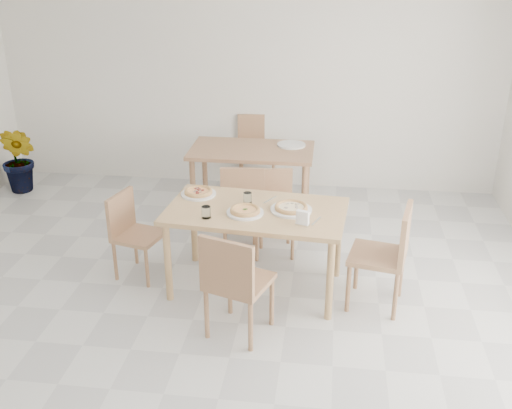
# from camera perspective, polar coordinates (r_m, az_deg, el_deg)

# --- Properties ---
(main_table) EXTENTS (1.55, 0.97, 0.75)m
(main_table) POSITION_cam_1_polar(r_m,az_deg,el_deg) (5.02, -0.00, -1.32)
(main_table) COLOR tan
(main_table) RESTS_ON ground
(chair_south) EXTENTS (0.55, 0.55, 0.88)m
(chair_south) POSITION_cam_1_polar(r_m,az_deg,el_deg) (4.45, -2.10, -7.12)
(chair_south) COLOR #A67A53
(chair_south) RESTS_ON ground
(chair_north) EXTENTS (0.47, 0.47, 0.80)m
(chair_north) POSITION_cam_1_polar(r_m,az_deg,el_deg) (5.77, 1.60, -0.07)
(chair_north) COLOR #A67A53
(chair_north) RESTS_ON ground
(chair_west) EXTENTS (0.47, 0.47, 0.78)m
(chair_west) POSITION_cam_1_polar(r_m,az_deg,el_deg) (5.45, -11.75, -2.28)
(chair_west) COLOR #A67A53
(chair_west) RESTS_ON ground
(chair_east) EXTENTS (0.52, 0.52, 0.89)m
(chair_east) POSITION_cam_1_polar(r_m,az_deg,el_deg) (4.94, 12.52, -4.27)
(chair_east) COLOR #A67A53
(chair_east) RESTS_ON ground
(plate_margherita) EXTENTS (0.31, 0.31, 0.02)m
(plate_margherita) POSITION_cam_1_polar(r_m,az_deg,el_deg) (4.90, -1.05, -0.77)
(plate_margherita) COLOR white
(plate_margherita) RESTS_ON main_table
(plate_mushroom) EXTENTS (0.34, 0.34, 0.02)m
(plate_mushroom) POSITION_cam_1_polar(r_m,az_deg,el_deg) (4.96, 3.37, -0.50)
(plate_mushroom) COLOR white
(plate_mushroom) RESTS_ON main_table
(plate_pepperoni) EXTENTS (0.31, 0.31, 0.02)m
(plate_pepperoni) POSITION_cam_1_polar(r_m,az_deg,el_deg) (5.29, -5.50, 1.01)
(plate_pepperoni) COLOR white
(plate_pepperoni) RESTS_ON main_table
(pizza_margherita) EXTENTS (0.28, 0.28, 0.03)m
(pizza_margherita) POSITION_cam_1_polar(r_m,az_deg,el_deg) (4.89, -1.05, -0.53)
(pizza_margherita) COLOR #EABF6E
(pizza_margherita) RESTS_ON plate_margherita
(pizza_mushroom) EXTENTS (0.37, 0.37, 0.03)m
(pizza_mushroom) POSITION_cam_1_polar(r_m,az_deg,el_deg) (4.96, 3.37, -0.25)
(pizza_mushroom) COLOR #EABF6E
(pizza_mushroom) RESTS_ON plate_mushroom
(pizza_pepperoni) EXTENTS (0.27, 0.27, 0.03)m
(pizza_pepperoni) POSITION_cam_1_polar(r_m,az_deg,el_deg) (5.28, -5.51, 1.24)
(pizza_pepperoni) COLOR #EABF6E
(pizza_pepperoni) RESTS_ON plate_pepperoni
(tumbler_a) EXTENTS (0.07, 0.07, 0.09)m
(tumbler_a) POSITION_cam_1_polar(r_m,az_deg,el_deg) (5.09, -0.81, 0.64)
(tumbler_a) COLOR white
(tumbler_a) RESTS_ON main_table
(tumbler_b) EXTENTS (0.07, 0.07, 0.10)m
(tumbler_b) POSITION_cam_1_polar(r_m,az_deg,el_deg) (4.83, -4.77, -0.74)
(tumbler_b) COLOR white
(tumbler_b) RESTS_ON main_table
(napkin_holder) EXTENTS (0.12, 0.09, 0.12)m
(napkin_holder) POSITION_cam_1_polar(r_m,az_deg,el_deg) (4.69, 4.47, -1.34)
(napkin_holder) COLOR silver
(napkin_holder) RESTS_ON main_table
(fork_a) EXTENTS (0.08, 0.17, 0.01)m
(fork_a) POSITION_cam_1_polar(r_m,az_deg,el_deg) (4.79, 5.75, -1.59)
(fork_a) COLOR silver
(fork_a) RESTS_ON main_table
(fork_b) EXTENTS (0.11, 0.17, 0.01)m
(fork_b) POSITION_cam_1_polar(r_m,az_deg,el_deg) (5.16, 1.35, 0.44)
(fork_b) COLOR silver
(fork_b) RESTS_ON main_table
(second_table) EXTENTS (1.33, 0.76, 0.75)m
(second_table) POSITION_cam_1_polar(r_m,az_deg,el_deg) (6.52, -0.40, 4.53)
(second_table) COLOR #A67A53
(second_table) RESTS_ON ground
(chair_back_s) EXTENTS (0.46, 0.46, 0.85)m
(chair_back_s) POSITION_cam_1_polar(r_m,az_deg,el_deg) (5.86, -1.22, 0.58)
(chair_back_s) COLOR #A67A53
(chair_back_s) RESTS_ON ground
(chair_back_n) EXTENTS (0.51, 0.51, 0.89)m
(chair_back_n) POSITION_cam_1_polar(r_m,az_deg,el_deg) (7.31, 0.02, 5.54)
(chair_back_n) COLOR #A67A53
(chair_back_n) RESTS_ON ground
(plate_empty) EXTENTS (0.31, 0.31, 0.02)m
(plate_empty) POSITION_cam_1_polar(r_m,az_deg,el_deg) (6.60, 3.38, 5.70)
(plate_empty) COLOR white
(plate_empty) RESTS_ON second_table
(potted_plant) EXTENTS (0.57, 0.52, 0.83)m
(potted_plant) POSITION_cam_1_polar(r_m,az_deg,el_deg) (7.71, -21.57, 4.00)
(potted_plant) COLOR #28601C
(potted_plant) RESTS_ON ground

